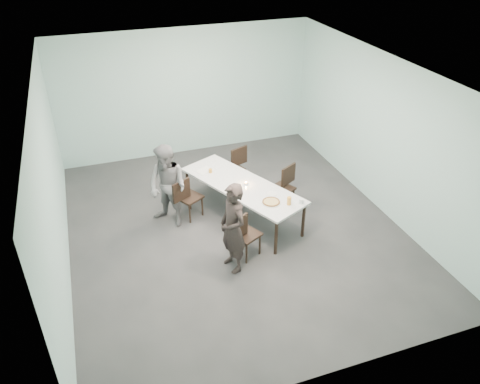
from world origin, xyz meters
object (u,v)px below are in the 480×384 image
object	(u,v)px
pizza	(271,202)
tealight	(246,184)
table	(242,187)
chair_far_right	(235,165)
chair_near_left	(243,233)
amber_tumbler	(210,171)
water_tumbler	(301,201)
diner_near	(233,228)
diner_far	(168,187)
side_plate	(272,194)
chair_far_left	(186,196)
chair_near_right	(285,184)
beer_glass	(289,201)

from	to	relation	value
pizza	tealight	size ratio (longest dim) A/B	6.07
table	chair_far_right	bearing A→B (deg)	77.36
chair_near_left	amber_tumbler	world-z (taller)	chair_near_left
pizza	tealight	xyz separation A→B (m)	(-0.21, 0.74, 0.00)
chair_far_right	water_tumbler	world-z (taller)	chair_far_right
tealight	water_tumbler	bearing A→B (deg)	-53.09
diner_near	pizza	size ratio (longest dim) A/B	4.71
pizza	diner_far	bearing A→B (deg)	147.13
diner_far	water_tumbler	bearing A→B (deg)	20.54
chair_near_left	side_plate	xyz separation A→B (m)	(0.79, 0.64, 0.25)
diner_far	amber_tumbler	distance (m)	0.99
chair_far_left	diner_near	bearing A→B (deg)	-107.59
chair_far_right	pizza	xyz separation A→B (m)	(-0.00, -2.00, 0.27)
diner_near	side_plate	size ratio (longest dim) A/B	8.90
chair_near_right	beer_glass	distance (m)	1.17
pizza	amber_tumbler	bearing A→B (deg)	116.63
chair_far_left	amber_tumbler	xyz separation A→B (m)	(0.58, 0.29, 0.29)
chair_far_left	tealight	world-z (taller)	chair_far_left
chair_near_left	tealight	bearing A→B (deg)	40.59
diner_near	pizza	world-z (taller)	diner_near
chair_near_right	water_tumbler	xyz separation A→B (m)	(-0.18, -1.09, 0.29)
chair_far_right	diner_near	world-z (taller)	diner_near
chair_near_left	beer_glass	size ratio (longest dim) A/B	5.80
table	chair_near_left	size ratio (longest dim) A/B	3.15
chair_near_right	side_plate	xyz separation A→B (m)	(-0.54, -0.62, 0.25)
table	water_tumbler	size ratio (longest dim) A/B	30.42
tealight	table	bearing A→B (deg)	153.27
chair_far_right	side_plate	distance (m)	1.75
beer_glass	table	bearing A→B (deg)	120.42
beer_glass	tealight	bearing A→B (deg)	118.29
tealight	chair_far_left	bearing A→B (deg)	160.81
chair_near_right	diner_far	bearing A→B (deg)	-33.07
chair_near_right	pizza	world-z (taller)	chair_near_right
diner_near	diner_far	world-z (taller)	diner_far
chair_near_right	side_plate	bearing A→B (deg)	19.71
chair_near_left	water_tumbler	size ratio (longest dim) A/B	9.67
amber_tumbler	side_plate	bearing A→B (deg)	-53.54
side_plate	chair_near_left	bearing A→B (deg)	-140.87
water_tumbler	tealight	bearing A→B (deg)	126.91
diner_far	chair_near_right	bearing A→B (deg)	47.02
chair_near_right	diner_near	bearing A→B (deg)	13.89
chair_near_left	diner_near	size ratio (longest dim) A/B	0.54
table	diner_near	bearing A→B (deg)	-115.11
pizza	tealight	bearing A→B (deg)	105.61
chair_far_left	chair_near_right	xyz separation A→B (m)	(1.96, -0.22, 0.00)
water_tumbler	diner_far	bearing A→B (deg)	149.63
chair_far_left	side_plate	bearing A→B (deg)	-61.06
tealight	amber_tumbler	distance (m)	0.84
chair_far_left	pizza	distance (m)	1.73
table	side_plate	bearing A→B (deg)	-51.18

